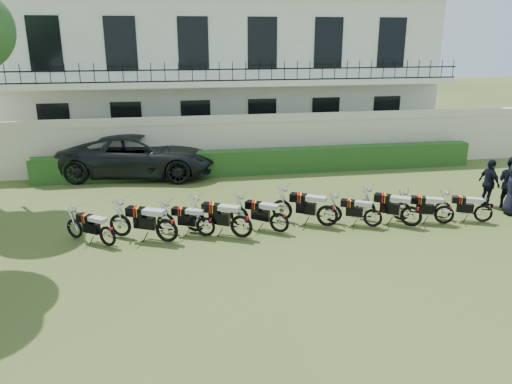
# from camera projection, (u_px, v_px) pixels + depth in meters

# --- Properties ---
(ground) EXTENTS (100.00, 100.00, 0.00)m
(ground) POSITION_uv_depth(u_px,v_px,m) (275.00, 244.00, 13.63)
(ground) COLOR #3E491D
(ground) RESTS_ON ground
(perimeter_wall) EXTENTS (30.00, 0.35, 2.30)m
(perimeter_wall) POSITION_uv_depth(u_px,v_px,m) (236.00, 142.00, 20.79)
(perimeter_wall) COLOR beige
(perimeter_wall) RESTS_ON ground
(hedge) EXTENTS (18.00, 0.60, 1.00)m
(hedge) POSITION_uv_depth(u_px,v_px,m) (263.00, 162.00, 20.41)
(hedge) COLOR #1A4317
(hedge) RESTS_ON ground
(building) EXTENTS (20.40, 9.60, 7.40)m
(building) POSITION_uv_depth(u_px,v_px,m) (219.00, 70.00, 25.62)
(building) COLOR white
(building) RESTS_ON ground
(motorcycle_0) EXTENTS (1.46, 1.13, 0.96)m
(motorcycle_0) POSITION_uv_depth(u_px,v_px,m) (107.00, 231.00, 13.31)
(motorcycle_0) COLOR black
(motorcycle_0) RESTS_ON ground
(motorcycle_1) EXTENTS (1.93, 1.04, 1.14)m
(motorcycle_1) POSITION_uv_depth(u_px,v_px,m) (167.00, 225.00, 13.54)
(motorcycle_1) COLOR black
(motorcycle_1) RESTS_ON ground
(motorcycle_2) EXTENTS (1.65, 0.84, 0.96)m
(motorcycle_2) POSITION_uv_depth(u_px,v_px,m) (206.00, 222.00, 13.99)
(motorcycle_2) COLOR black
(motorcycle_2) RESTS_ON ground
(motorcycle_3) EXTENTS (1.88, 1.09, 1.13)m
(motorcycle_3) POSITION_uv_depth(u_px,v_px,m) (241.00, 221.00, 13.84)
(motorcycle_3) COLOR black
(motorcycle_3) RESTS_ON ground
(motorcycle_4) EXTENTS (1.59, 1.13, 1.02)m
(motorcycle_4) POSITION_uv_depth(u_px,v_px,m) (279.00, 218.00, 14.23)
(motorcycle_4) COLOR black
(motorcycle_4) RESTS_ON ground
(motorcycle_5) EXTENTS (1.82, 1.16, 1.13)m
(motorcycle_5) POSITION_uv_depth(u_px,v_px,m) (328.00, 211.00, 14.66)
(motorcycle_5) COLOR black
(motorcycle_5) RESTS_ON ground
(motorcycle_6) EXTENTS (1.57, 0.91, 0.94)m
(motorcycle_6) POSITION_uv_depth(u_px,v_px,m) (373.00, 214.00, 14.66)
(motorcycle_6) COLOR black
(motorcycle_6) RESTS_ON ground
(motorcycle_7) EXTENTS (1.66, 1.27, 1.09)m
(motorcycle_7) POSITION_uv_depth(u_px,v_px,m) (412.00, 211.00, 14.66)
(motorcycle_7) COLOR black
(motorcycle_7) RESTS_ON ground
(motorcycle_8) EXTENTS (1.69, 0.86, 0.99)m
(motorcycle_8) POSITION_uv_depth(u_px,v_px,m) (445.00, 210.00, 14.89)
(motorcycle_8) COLOR black
(motorcycle_8) RESTS_ON ground
(motorcycle_9) EXTENTS (1.57, 0.84, 0.93)m
(motorcycle_9) POSITION_uv_depth(u_px,v_px,m) (484.00, 209.00, 15.05)
(motorcycle_9) COLOR black
(motorcycle_9) RESTS_ON ground
(suv) EXTENTS (6.48, 3.79, 1.69)m
(suv) POSITION_uv_depth(u_px,v_px,m) (139.00, 155.00, 20.02)
(suv) COLOR black
(suv) RESTS_ON ground
(officer_4) EXTENTS (0.85, 0.98, 1.72)m
(officer_4) POSITION_uv_depth(u_px,v_px,m) (510.00, 182.00, 16.26)
(officer_4) COLOR black
(officer_4) RESTS_ON ground
(officer_5) EXTENTS (0.46, 0.96, 1.60)m
(officer_5) POSITION_uv_depth(u_px,v_px,m) (489.00, 183.00, 16.38)
(officer_5) COLOR black
(officer_5) RESTS_ON ground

